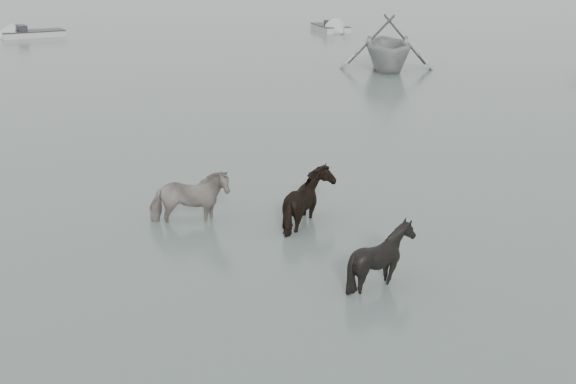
# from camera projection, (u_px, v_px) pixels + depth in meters

# --- Properties ---
(ground) EXTENTS (140.00, 140.00, 0.00)m
(ground) POSITION_uv_depth(u_px,v_px,m) (298.00, 277.00, 12.43)
(ground) COLOR #505F5A
(ground) RESTS_ON ground
(pony_pinto) EXTENTS (1.79, 1.20, 1.39)m
(pony_pinto) POSITION_uv_depth(u_px,v_px,m) (189.00, 191.00, 14.62)
(pony_pinto) COLOR black
(pony_pinto) RESTS_ON ground
(pony_dark) EXTENTS (1.54, 1.69, 1.45)m
(pony_dark) POSITION_uv_depth(u_px,v_px,m) (310.00, 190.00, 14.55)
(pony_dark) COLOR black
(pony_dark) RESTS_ON ground
(pony_black) EXTENTS (1.21, 1.08, 1.27)m
(pony_black) POSITION_uv_depth(u_px,v_px,m) (382.00, 249.00, 11.96)
(pony_black) COLOR black
(pony_black) RESTS_ON ground
(rowboat_trail) EXTENTS (5.01, 5.60, 2.65)m
(rowboat_trail) POSITION_uv_depth(u_px,v_px,m) (388.00, 41.00, 32.20)
(rowboat_trail) COLOR #9FA19F
(rowboat_trail) RESTS_ON ground
(skiff_outer) EXTENTS (4.98, 4.43, 0.75)m
(skiff_outer) POSITION_uv_depth(u_px,v_px,m) (33.00, 31.00, 44.10)
(skiff_outer) COLOR #A6A6A1
(skiff_outer) RESTS_ON ground
(skiff_mid) EXTENTS (3.48, 4.92, 0.75)m
(skiff_mid) POSITION_uv_depth(u_px,v_px,m) (330.00, 25.00, 47.17)
(skiff_mid) COLOR #A4A7A4
(skiff_mid) RESTS_ON ground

